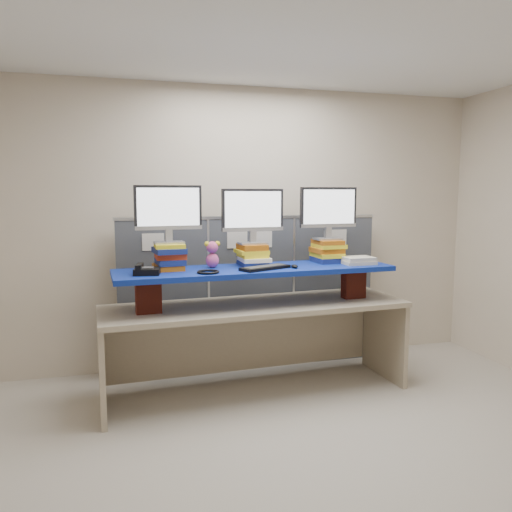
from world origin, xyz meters
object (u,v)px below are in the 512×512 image
object	(u,v)px
blue_board	(256,270)
monitor_center	(253,213)
desk_phone	(146,270)
monitor_left	(168,211)
desk	(256,322)
keyboard	(265,268)
monitor_right	(328,210)

from	to	relation	value
blue_board	monitor_center	xyz separation A→B (m)	(0.00, 0.12, 0.48)
desk_phone	monitor_left	bearing A→B (deg)	54.41
monitor_left	monitor_center	bearing A→B (deg)	0.00
desk	keyboard	distance (m)	0.51
blue_board	monitor_right	world-z (taller)	monitor_right
blue_board	keyboard	xyz separation A→B (m)	(0.05, -0.11, 0.04)
desk	monitor_center	bearing A→B (deg)	85.57
monitor_left	desk_phone	world-z (taller)	monitor_left
keyboard	blue_board	bearing A→B (deg)	88.56
monitor_left	monitor_right	size ratio (longest dim) A/B	1.00
monitor_right	keyboard	bearing A→B (deg)	-161.36
monitor_right	desk_phone	xyz separation A→B (m)	(-1.65, -0.28, -0.45)
monitor_right	monitor_center	bearing A→B (deg)	180.00
monitor_left	monitor_right	bearing A→B (deg)	0.00
monitor_center	blue_board	bearing A→B (deg)	-94.43
desk	monitor_center	xyz separation A→B (m)	(0.00, 0.12, 0.94)
monitor_right	desk_phone	bearing A→B (deg)	-173.48
monitor_center	monitor_right	world-z (taller)	monitor_right
monitor_right	blue_board	bearing A→B (deg)	-170.85
monitor_left	monitor_center	xyz separation A→B (m)	(0.73, 0.04, -0.03)
monitor_right	keyboard	xyz separation A→B (m)	(-0.68, -0.27, -0.47)
desk_phone	keyboard	bearing A→B (deg)	9.85
monitor_left	desk_phone	xyz separation A→B (m)	(-0.20, -0.20, -0.46)
monitor_left	monitor_right	world-z (taller)	monitor_left
desk	blue_board	distance (m)	0.46
desk	monitor_right	distance (m)	1.21
monitor_center	keyboard	bearing A→B (deg)	-82.01
monitor_center	desk_phone	xyz separation A→B (m)	(-0.93, -0.24, -0.43)
desk	blue_board	xyz separation A→B (m)	(0.00, -0.00, 0.46)
blue_board	monitor_right	xyz separation A→B (m)	(0.73, 0.16, 0.50)
monitor_right	keyboard	size ratio (longest dim) A/B	1.17
monitor_left	desk_phone	size ratio (longest dim) A/B	2.48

